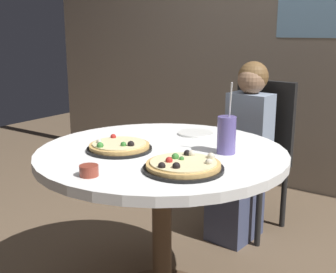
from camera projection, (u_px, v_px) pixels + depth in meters
wall_with_window at (308, 4)px, 3.24m from camera, size 5.20×0.14×2.90m
dining_table at (162, 174)px, 1.94m from camera, size 1.11×1.11×0.75m
chair_wooden at (257, 147)px, 2.79m from camera, size 0.43×0.43×0.95m
diner_child at (242, 160)px, 2.66m from camera, size 0.28×0.42×1.08m
pizza_veggie at (119, 147)px, 1.90m from camera, size 0.29×0.29×0.05m
pizza_cheese at (184, 166)px, 1.63m from camera, size 0.31×0.31×0.05m
soda_cup at (227, 135)px, 1.84m from camera, size 0.08×0.08×0.31m
sauce_bowl at (89, 171)px, 1.57m from camera, size 0.07×0.07×0.04m
plate_small at (196, 133)px, 2.19m from camera, size 0.18×0.18×0.01m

